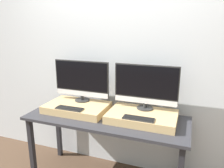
# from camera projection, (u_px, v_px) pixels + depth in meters

# --- Properties ---
(wall_back) EXTENTS (8.00, 0.04, 2.60)m
(wall_back) POSITION_uv_depth(u_px,v_px,m) (118.00, 62.00, 2.50)
(wall_back) COLOR silver
(wall_back) RESTS_ON ground_plane
(workbench) EXTENTS (1.69, 0.64, 0.78)m
(workbench) POSITION_uv_depth(u_px,v_px,m) (106.00, 125.00, 2.31)
(workbench) COLOR #2D2D33
(workbench) RESTS_ON ground_plane
(wooden_riser_left) EXTENTS (0.68, 0.44, 0.08)m
(wooden_riser_left) POSITION_uv_depth(u_px,v_px,m) (77.00, 107.00, 2.44)
(wooden_riser_left) COLOR tan
(wooden_riser_left) RESTS_ON workbench
(monitor_left) EXTENTS (0.66, 0.17, 0.47)m
(monitor_left) POSITION_uv_depth(u_px,v_px,m) (81.00, 80.00, 2.48)
(monitor_left) COLOR #282828
(monitor_left) RESTS_ON wooden_riser_left
(keyboard_left) EXTENTS (0.30, 0.10, 0.01)m
(keyboard_left) POSITION_uv_depth(u_px,v_px,m) (69.00, 108.00, 2.28)
(keyboard_left) COLOR #2D2D2D
(keyboard_left) RESTS_ON wooden_riser_left
(wooden_riser_right) EXTENTS (0.68, 0.44, 0.08)m
(wooden_riser_right) POSITION_uv_depth(u_px,v_px,m) (142.00, 117.00, 2.20)
(wooden_riser_right) COLOR tan
(wooden_riser_right) RESTS_ON workbench
(monitor_right) EXTENTS (0.66, 0.17, 0.47)m
(monitor_right) POSITION_uv_depth(u_px,v_px,m) (146.00, 86.00, 2.23)
(monitor_right) COLOR #282828
(monitor_right) RESTS_ON wooden_riser_right
(keyboard_right) EXTENTS (0.30, 0.10, 0.01)m
(keyboard_right) POSITION_uv_depth(u_px,v_px,m) (138.00, 118.00, 2.04)
(keyboard_right) COLOR #2D2D2D
(keyboard_right) RESTS_ON wooden_riser_right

